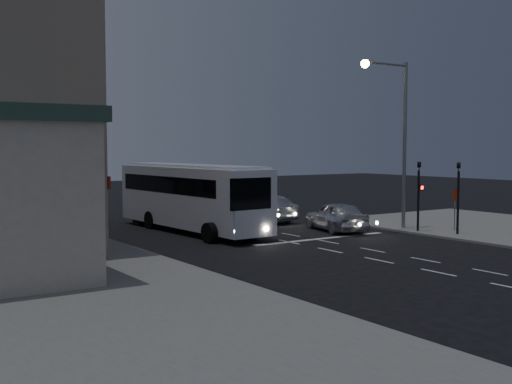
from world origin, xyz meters
TOP-DOWN VIEW (x-y plane):
  - ground at (0.00, 0.00)m, footprint 120.00×120.00m
  - road_markings at (1.29, 3.31)m, footprint 8.00×30.55m
  - tour_bus at (-2.12, 7.93)m, footprint 3.00×11.86m
  - car_suv at (4.53, 3.80)m, footprint 3.00×5.05m
  - car_sedan_a at (3.77, 9.70)m, footprint 2.02×4.90m
  - car_sedan_b at (4.45, 14.92)m, footprint 3.47×5.22m
  - car_sedan_c at (4.62, 21.29)m, footprint 2.92×5.87m
  - car_extra at (4.60, 27.56)m, footprint 2.25×5.13m
  - traffic_signal_main at (7.60, 0.78)m, footprint 0.25×0.35m
  - traffic_signal_side at (8.30, -1.20)m, footprint 0.18×0.15m
  - regulatory_sign at (9.30, -0.24)m, footprint 0.45×0.12m
  - streetlight at (7.34, 2.20)m, footprint 3.32×0.44m
  - street_tree at (-8.21, 15.02)m, footprint 4.00×4.00m

SIDE VIEW (x-z plane):
  - ground at x=0.00m, z-range 0.00..0.00m
  - road_markings at x=1.29m, z-range 0.00..0.01m
  - car_sedan_b at x=4.45m, z-range 0.00..1.40m
  - car_sedan_a at x=3.77m, z-range 0.00..1.58m
  - car_sedan_c at x=4.62m, z-range 0.00..1.60m
  - car_suv at x=4.53m, z-range 0.00..1.61m
  - car_extra at x=4.60m, z-range 0.00..1.64m
  - regulatory_sign at x=9.30m, z-range 0.50..2.70m
  - tour_bus at x=-2.12m, z-range 0.15..3.76m
  - traffic_signal_main at x=7.60m, z-range 0.37..4.47m
  - traffic_signal_side at x=8.30m, z-range 0.37..4.47m
  - street_tree at x=-8.21m, z-range 1.40..7.60m
  - streetlight at x=7.34m, z-range 1.23..10.23m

